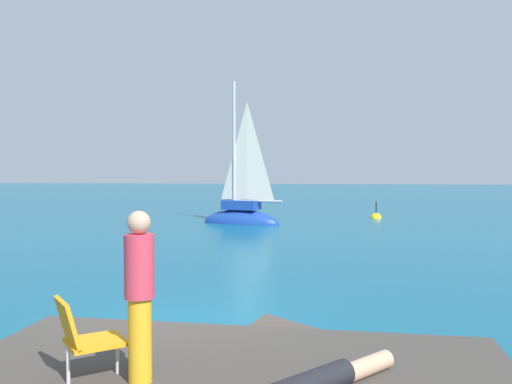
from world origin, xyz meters
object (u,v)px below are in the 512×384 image
object	(u,v)px
sailboat_near	(242,215)
beach_chair	(83,334)
person_standing	(139,291)
person_sunbather	(322,381)
marker_buoy	(376,218)

from	to	relation	value
sailboat_near	beach_chair	distance (m)	20.05
beach_chair	sailboat_near	bearing A→B (deg)	55.30
sailboat_near	person_standing	distance (m)	20.08
person_sunbather	beach_chair	bearing A→B (deg)	131.02
person_standing	beach_chair	bearing A→B (deg)	57.57
beach_chair	person_sunbather	bearing A→B (deg)	-39.71
person_standing	sailboat_near	bearing A→B (deg)	-29.55
marker_buoy	beach_chair	bearing A→B (deg)	-101.91
person_standing	beach_chair	size ratio (longest dim) A/B	2.03
sailboat_near	beach_chair	world-z (taller)	sailboat_near
person_sunbather	person_standing	bearing A→B (deg)	129.84
sailboat_near	marker_buoy	xyz separation A→B (m)	(6.45, 3.38, -0.38)
beach_chair	marker_buoy	bearing A→B (deg)	39.04
sailboat_near	person_sunbather	world-z (taller)	sailboat_near
beach_chair	marker_buoy	distance (m)	23.89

